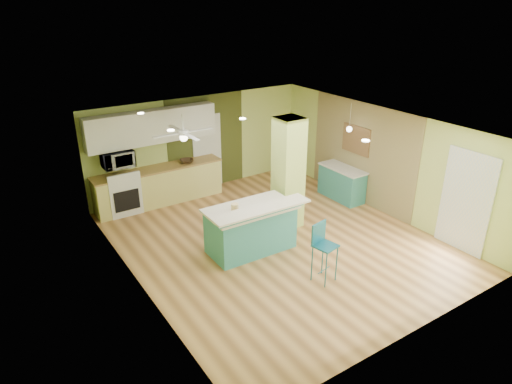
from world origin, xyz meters
TOP-DOWN VIEW (x-y plane):
  - floor at (0.00, 0.00)m, footprint 6.00×7.00m
  - ceiling at (0.00, 0.00)m, footprint 6.00×7.00m
  - wall_back at (0.00, 3.50)m, footprint 6.00×0.01m
  - wall_front at (0.00, -3.50)m, footprint 6.00×0.01m
  - wall_left at (-3.00, 0.00)m, footprint 0.01×7.00m
  - wall_right at (3.00, 0.00)m, footprint 0.01×7.00m
  - wood_panel at (2.99, 0.60)m, footprint 0.02×3.40m
  - olive_accent at (0.20, 3.49)m, footprint 2.20×0.02m
  - interior_door at (0.20, 3.46)m, footprint 0.82×0.05m
  - french_door at (2.97, -2.30)m, footprint 0.04×1.08m
  - column at (0.65, 0.50)m, footprint 0.55×0.55m
  - kitchen_run at (-1.30, 3.20)m, footprint 3.25×0.63m
  - stove at (-2.25, 3.19)m, footprint 0.76×0.66m
  - upper_cabinets at (-1.30, 3.32)m, footprint 3.20×0.34m
  - microwave at (-2.25, 3.20)m, footprint 0.70×0.48m
  - ceiling_fan at (-1.10, 2.00)m, footprint 1.41×1.41m
  - pendant_lamp at (2.65, 0.75)m, footprint 0.14×0.14m
  - wall_decor at (2.96, 0.80)m, footprint 0.03×0.90m
  - peninsula at (-0.65, -0.01)m, footprint 2.07×1.12m
  - bar_stool at (-0.15, -1.59)m, footprint 0.44×0.44m
  - side_counter at (2.70, 0.91)m, footprint 0.55×1.29m
  - fruit_bowl at (-0.55, 3.14)m, footprint 0.43×0.43m
  - canister at (-0.99, 0.06)m, footprint 0.15×0.15m

SIDE VIEW (x-z plane):
  - floor at x=0.00m, z-range -0.01..0.00m
  - side_counter at x=2.70m, z-range 0.00..0.83m
  - stove at x=-2.25m, z-range -0.08..1.00m
  - kitchen_run at x=-1.30m, z-range 0.00..0.94m
  - peninsula at x=-0.65m, z-range -0.04..1.06m
  - bar_stool at x=-0.15m, z-range 0.19..1.33m
  - fruit_bowl at x=-0.55m, z-range 0.94..1.02m
  - interior_door at x=0.20m, z-range 0.00..2.00m
  - canister at x=-0.99m, z-range 0.96..1.11m
  - french_door at x=2.97m, z-range 0.00..2.10m
  - wall_back at x=0.00m, z-range 0.00..2.50m
  - wall_front at x=0.00m, z-range 0.00..2.50m
  - wall_left at x=-3.00m, z-range 0.00..2.50m
  - wall_right at x=3.00m, z-range 0.00..2.50m
  - wood_panel at x=2.99m, z-range 0.00..2.50m
  - olive_accent at x=0.20m, z-range 0.00..2.50m
  - column at x=0.65m, z-range 0.00..2.50m
  - microwave at x=-2.25m, z-range 1.16..1.55m
  - wall_decor at x=2.96m, z-range 1.20..1.90m
  - pendant_lamp at x=2.65m, z-range 1.54..2.23m
  - upper_cabinets at x=-1.30m, z-range 1.55..2.35m
  - ceiling_fan at x=-1.10m, z-range 1.77..2.38m
  - ceiling at x=0.00m, z-range 2.50..2.51m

